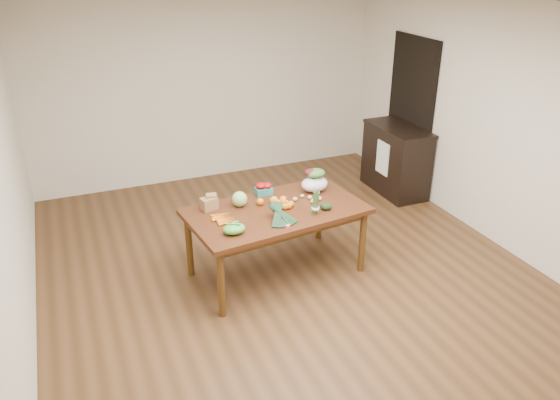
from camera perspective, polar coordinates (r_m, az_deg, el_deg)
name	(u,v)px	position (r m, az deg, el deg)	size (l,w,h in m)	color
floor	(291,275)	(5.83, 1.15, -7.88)	(6.00, 6.00, 0.00)	brown
ceiling	(294,6)	(4.90, 1.44, 19.59)	(5.00, 6.00, 0.02)	white
room_walls	(292,156)	(5.21, 1.28, 4.65)	(5.02, 6.02, 2.70)	silver
dining_table	(276,241)	(5.69, -0.40, -4.34)	(1.77, 0.98, 0.75)	#452110
doorway_dark	(410,114)	(7.82, 13.42, 8.71)	(0.02, 1.00, 2.10)	black
cabinet	(396,160)	(7.74, 12.03, 4.15)	(0.52, 1.02, 0.94)	black
dish_towel	(383,158)	(7.54, 10.67, 4.33)	(0.02, 0.28, 0.45)	white
paper_bag	(209,202)	(5.52, -7.43, -0.26)	(0.21, 0.18, 0.15)	olive
cabbage	(240,199)	(5.55, -4.25, 0.10)	(0.16, 0.16, 0.16)	#9EC06E
strawberry_basket_a	(261,190)	(5.81, -2.01, 1.05)	(0.12, 0.12, 0.11)	#B50C12
strawberry_basket_b	(267,189)	(5.83, -1.36, 1.11)	(0.11, 0.11, 0.10)	red
orange_a	(260,202)	(5.58, -2.08, -0.17)	(0.08, 0.08, 0.08)	orange
orange_b	(274,200)	(5.60, -0.64, -0.03)	(0.09, 0.09, 0.09)	orange
orange_c	(283,199)	(5.63, 0.34, 0.07)	(0.08, 0.08, 0.08)	#F3600E
mandarin_cluster	(283,203)	(5.52, 0.36, -0.31)	(0.18, 0.18, 0.10)	orange
carrots	(224,218)	(5.32, -5.92, -1.93)	(0.22, 0.24, 0.03)	orange
snap_pea_bag	(234,229)	(5.05, -4.81, -3.02)	(0.21, 0.16, 0.10)	green
kale_bunch	(282,215)	(5.21, 0.26, -1.60)	(0.32, 0.40, 0.16)	black
asparagus_bundle	(316,203)	(5.37, 3.74, -0.29)	(0.08, 0.08, 0.25)	#47853D
potato_a	(295,199)	(5.68, 1.58, 0.10)	(0.05, 0.05, 0.04)	tan
potato_b	(313,201)	(5.64, 3.47, -0.12)	(0.06, 0.05, 0.05)	tan
potato_c	(310,197)	(5.72, 3.14, 0.28)	(0.05, 0.05, 0.04)	#D5C27B
potato_d	(302,196)	(5.76, 2.33, 0.43)	(0.04, 0.04, 0.04)	tan
potato_e	(319,198)	(5.70, 4.15, 0.17)	(0.05, 0.05, 0.04)	#DDB97F
avocado_a	(324,207)	(5.50, 4.65, -0.71)	(0.07, 0.10, 0.07)	black
avocado_b	(327,206)	(5.51, 4.94, -0.63)	(0.07, 0.11, 0.07)	black
salad_bag	(315,181)	(5.88, 3.64, 1.96)	(0.30, 0.22, 0.23)	silver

